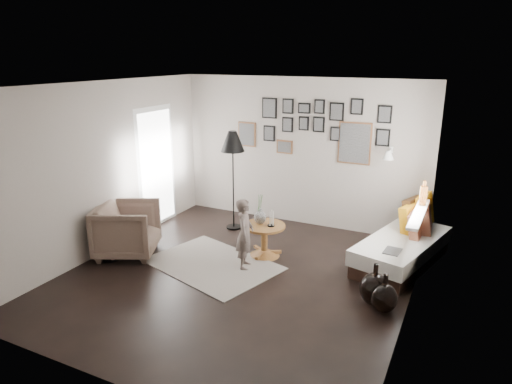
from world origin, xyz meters
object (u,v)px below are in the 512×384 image
at_px(demijohn_large, 374,289).
at_px(child, 245,234).
at_px(floor_lamp, 233,145).
at_px(magazine_basket, 110,247).
at_px(pedestal_table, 264,241).
at_px(demijohn_small, 384,298).
at_px(daybed, 403,244).
at_px(armchair, 127,230).
at_px(vase, 260,215).

xyz_separation_m(demijohn_large, child, (-1.89, 0.22, 0.31)).
bearing_deg(floor_lamp, magazine_basket, -118.95).
relative_size(pedestal_table, demijohn_small, 1.30).
xyz_separation_m(daybed, magazine_basket, (-3.98, -1.79, -0.10)).
bearing_deg(pedestal_table, child, -99.49).
relative_size(pedestal_table, demijohn_large, 1.18).
xyz_separation_m(floor_lamp, demijohn_large, (2.79, -1.52, -1.28)).
bearing_deg(pedestal_table, demijohn_small, -22.75).
distance_m(armchair, floor_lamp, 2.21).
xyz_separation_m(vase, magazine_basket, (-1.96, -1.13, -0.45)).
bearing_deg(magazine_basket, child, 17.75).
xyz_separation_m(armchair, floor_lamp, (0.92, 1.68, 1.09)).
distance_m(vase, floor_lamp, 1.47).
distance_m(daybed, armchair, 4.13).
distance_m(magazine_basket, demijohn_small, 4.01).
relative_size(vase, armchair, 0.51).
bearing_deg(child, magazine_basket, 89.75).
distance_m(floor_lamp, demijohn_large, 3.42).
relative_size(vase, magazine_basket, 1.19).
xyz_separation_m(daybed, demijohn_large, (-0.12, -1.38, -0.08)).
distance_m(vase, daybed, 2.15).
height_order(pedestal_table, demijohn_large, demijohn_large).
bearing_deg(magazine_basket, pedestal_table, 28.54).
xyz_separation_m(pedestal_table, floor_lamp, (-0.98, 0.82, 1.26)).
height_order(floor_lamp, demijohn_small, floor_lamp).
bearing_deg(pedestal_table, vase, 165.96).
distance_m(armchair, demijohn_small, 3.86).
xyz_separation_m(vase, demijohn_small, (2.04, -0.84, -0.46)).
height_order(pedestal_table, vase, vase).
bearing_deg(demijohn_large, demijohn_small, -39.99).
bearing_deg(vase, armchair, -154.08).
relative_size(magazine_basket, demijohn_large, 0.71).
height_order(magazine_basket, demijohn_small, demijohn_small).
xyz_separation_m(floor_lamp, magazine_basket, (-1.07, -1.93, -1.30)).
distance_m(daybed, child, 2.34).
bearing_deg(pedestal_table, floor_lamp, 140.01).
bearing_deg(floor_lamp, vase, -41.72).
xyz_separation_m(armchair, demijohn_small, (3.85, 0.04, -0.22)).
bearing_deg(armchair, floor_lamp, -53.97).
bearing_deg(armchair, pedestal_table, -90.73).
relative_size(pedestal_table, daybed, 0.32).
relative_size(daybed, armchair, 2.24).
xyz_separation_m(vase, floor_lamp, (-0.90, 0.80, 0.85)).
distance_m(pedestal_table, vase, 0.42).
relative_size(pedestal_table, floor_lamp, 0.37).
distance_m(pedestal_table, child, 0.57).
bearing_deg(magazine_basket, demijohn_small, 4.16).
xyz_separation_m(vase, daybed, (2.01, 0.66, -0.36)).
xyz_separation_m(demijohn_large, demijohn_small, (0.14, -0.12, -0.02)).
bearing_deg(demijohn_small, demijohn_large, 140.01).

